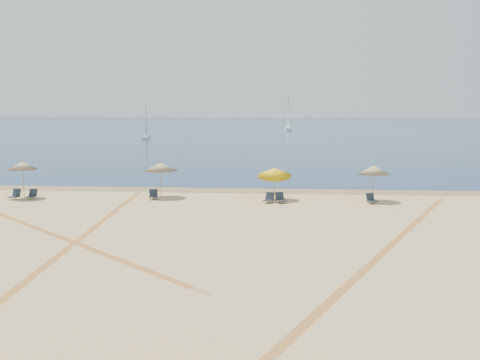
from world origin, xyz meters
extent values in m
plane|color=tan|center=(0.00, 0.00, 0.00)|extent=(160.00, 160.00, 0.00)
plane|color=#0C2151|center=(0.00, 225.00, 0.01)|extent=(500.00, 500.00, 0.00)
plane|color=olive|center=(0.00, 24.00, 0.00)|extent=(500.00, 500.00, 0.00)
cylinder|color=gray|center=(-14.70, 19.18, 1.20)|extent=(0.05, 0.05, 2.40)
cone|color=beige|center=(-14.70, 19.18, 2.25)|extent=(1.93, 1.93, 0.55)
sphere|color=gray|center=(-14.70, 19.18, 2.55)|extent=(0.08, 0.08, 0.08)
cylinder|color=gray|center=(-5.48, 20.32, 1.13)|extent=(0.05, 0.07, 2.27)
cone|color=beige|center=(-5.48, 20.33, 2.12)|extent=(2.31, 2.32, 0.57)
sphere|color=gray|center=(-5.48, 20.33, 2.42)|extent=(0.08, 0.08, 0.08)
cylinder|color=gray|center=(2.31, 19.72, 1.01)|extent=(0.05, 0.49, 2.03)
cone|color=yellow|center=(2.31, 19.90, 1.87)|extent=(2.27, 2.34, 1.02)
sphere|color=gray|center=(2.31, 19.90, 2.17)|extent=(0.08, 0.08, 0.08)
cylinder|color=gray|center=(8.82, 19.92, 1.12)|extent=(0.05, 0.05, 2.23)
cone|color=beige|center=(8.82, 19.92, 2.08)|extent=(2.17, 2.17, 0.55)
sphere|color=gray|center=(8.82, 19.92, 2.38)|extent=(0.08, 0.08, 0.08)
cube|color=black|center=(-15.09, 18.53, 0.19)|extent=(0.70, 0.70, 0.05)
cube|color=black|center=(-15.03, 18.82, 0.45)|extent=(0.63, 0.33, 0.53)
cylinder|color=#A5A5AD|center=(-15.32, 18.37, 0.10)|extent=(0.03, 0.03, 0.19)
cylinder|color=#A5A5AD|center=(-14.85, 18.27, 0.10)|extent=(0.03, 0.03, 0.19)
cube|color=black|center=(-13.99, 18.77, 0.18)|extent=(0.58, 0.58, 0.05)
cube|color=black|center=(-13.98, 19.04, 0.42)|extent=(0.56, 0.22, 0.50)
cylinder|color=#A5A5AD|center=(-14.21, 18.57, 0.09)|extent=(0.02, 0.02, 0.18)
cylinder|color=#A5A5AD|center=(-13.77, 18.56, 0.09)|extent=(0.02, 0.02, 0.18)
cube|color=black|center=(-5.77, 19.29, 0.18)|extent=(0.66, 0.66, 0.05)
cube|color=black|center=(-5.83, 19.56, 0.43)|extent=(0.59, 0.31, 0.50)
cylinder|color=#A5A5AD|center=(-5.99, 19.05, 0.09)|extent=(0.02, 0.02, 0.18)
cylinder|color=#A5A5AD|center=(-5.55, 19.13, 0.09)|extent=(0.02, 0.02, 0.18)
cube|color=black|center=(1.94, 18.58, 0.18)|extent=(0.71, 0.71, 0.05)
cube|color=black|center=(2.03, 18.84, 0.42)|extent=(0.59, 0.37, 0.50)
cylinder|color=#A5A5AD|center=(1.73, 18.45, 0.09)|extent=(0.02, 0.02, 0.18)
cylinder|color=#A5A5AD|center=(2.15, 18.31, 0.09)|extent=(0.02, 0.02, 0.18)
cube|color=black|center=(2.78, 18.61, 0.19)|extent=(0.76, 0.76, 0.05)
cube|color=black|center=(2.67, 18.86, 0.44)|extent=(0.61, 0.43, 0.51)
cylinder|color=#A5A5AD|center=(2.57, 18.30, 0.09)|extent=(0.03, 0.03, 0.19)
cylinder|color=#A5A5AD|center=(2.99, 18.49, 0.09)|extent=(0.03, 0.03, 0.19)
cube|color=black|center=(8.60, 18.87, 0.18)|extent=(0.73, 0.73, 0.05)
cube|color=black|center=(8.49, 19.12, 0.42)|extent=(0.58, 0.41, 0.49)
cylinder|color=#A5A5AD|center=(8.40, 18.58, 0.09)|extent=(0.02, 0.02, 0.18)
cylinder|color=#A5A5AD|center=(8.80, 18.76, 0.09)|extent=(0.02, 0.02, 0.18)
cube|color=white|center=(4.30, 144.91, 0.36)|extent=(2.21, 6.66, 0.71)
cylinder|color=gray|center=(4.30, 144.91, 5.00)|extent=(0.14, 0.14, 9.52)
cube|color=white|center=(-25.88, 94.56, 0.27)|extent=(1.88, 5.00, 0.53)
cylinder|color=gray|center=(-25.88, 94.56, 3.72)|extent=(0.11, 0.11, 7.09)
plane|color=tan|center=(-6.67, 10.03, 0.00)|extent=(30.00, 30.00, 0.00)
plane|color=tan|center=(-6.75, 11.12, 0.00)|extent=(30.00, 30.00, 0.00)
plane|color=tan|center=(7.54, 7.94, 0.00)|extent=(37.10, 37.10, 0.00)
plane|color=tan|center=(8.00, 8.95, 0.00)|extent=(37.10, 37.10, 0.00)
plane|color=tan|center=(-9.86, 10.53, 0.00)|extent=(39.53, 39.53, 0.00)
plane|color=tan|center=(-10.68, 11.26, 0.00)|extent=(39.53, 39.53, 0.00)
camera|label=1|loc=(2.85, -15.09, 5.95)|focal=39.63mm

